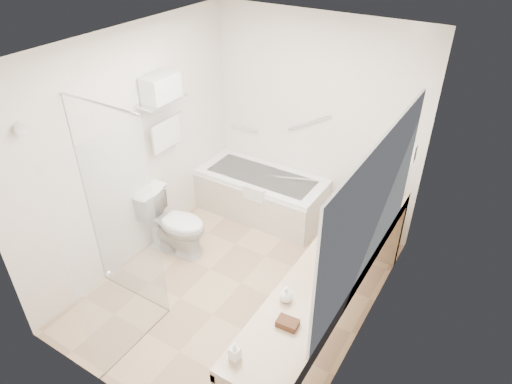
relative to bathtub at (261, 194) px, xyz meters
The scene contains 25 objects.
floor 1.36m from the bathtub, 68.05° to the right, with size 3.20×3.20×0.00m, color tan.
ceiling 2.59m from the bathtub, 68.05° to the right, with size 2.60×3.20×0.10m, color white.
wall_back 1.15m from the bathtub, 35.84° to the left, with size 2.60×0.10×2.50m, color silver.
wall_front 3.04m from the bathtub, 80.02° to the right, with size 2.60×0.10×2.50m, color silver.
wall_left 1.77m from the bathtub, 122.86° to the right, with size 0.10×3.20×2.50m, color silver.
wall_right 2.39m from the bathtub, 34.55° to the right, with size 0.10×3.20×2.50m, color silver.
bathtub is the anchor object (origin of this frame).
grab_bar_short 0.87m from the bathtub, 144.55° to the left, with size 0.03×0.03×0.40m, color silver.
grab_bar_long 1.12m from the bathtub, 35.51° to the left, with size 0.03×0.03×0.60m, color silver.
shower_enclosure 2.31m from the bathtub, 93.47° to the right, with size 0.96×0.91×2.11m.
towel_shelf 1.85m from the bathtub, 127.02° to the right, with size 0.24×0.55×0.81m.
vanity_counter 2.09m from the bathtub, 42.35° to the right, with size 0.55×2.70×0.95m.
sink 1.92m from the bathtub, 32.47° to the right, with size 0.40×0.52×0.14m, color white.
faucet 2.07m from the bathtub, 30.20° to the right, with size 0.03×0.03×0.14m, color silver.
mirror 2.60m from the bathtub, 37.82° to the right, with size 0.02×2.00×1.20m, color #AFB5BC.
hairdryer_unit 2.12m from the bathtub, ahead, with size 0.08×0.10×0.18m, color silver.
toilet 1.24m from the bathtub, 111.33° to the right, with size 0.43×0.77×0.75m, color white.
amenity_basket 2.69m from the bathtub, 54.75° to the right, with size 0.16×0.10×0.05m, color #4B2B1A.
soap_bottle_a 2.97m from the bathtub, 62.44° to the right, with size 0.07×0.15×0.07m, color silver.
soap_bottle_b 2.45m from the bathtub, 54.38° to the right, with size 0.11×0.14×0.11m, color silver.
water_bottle_left 1.69m from the bathtub, 16.91° to the right, with size 0.06×0.06×0.19m.
water_bottle_mid 1.79m from the bathtub, 18.32° to the right, with size 0.07×0.07×0.22m.
water_bottle_right 1.61m from the bathtub, ahead, with size 0.06×0.06×0.19m.
drinking_glass_near 1.60m from the bathtub, 12.46° to the right, with size 0.06×0.06×0.08m, color silver.
drinking_glass_far 1.68m from the bathtub, 18.48° to the right, with size 0.06×0.06×0.08m, color silver.
Camera 1 is at (2.00, -2.93, 3.48)m, focal length 32.00 mm.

